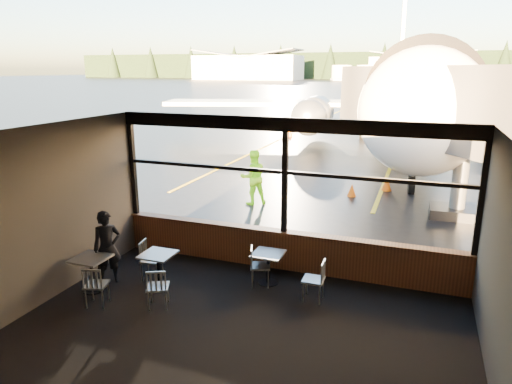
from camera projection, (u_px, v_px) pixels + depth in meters
The scene contains 33 objects.
ground_plane at pixel (415, 87), 119.46m from camera, with size 520.00×520.00×0.00m, color black.
carpet_floor at pixel (234, 337), 7.90m from camera, with size 8.00×6.00×0.01m, color black.
ceiling at pixel (231, 136), 6.99m from camera, with size 8.00×6.00×0.04m, color #38332D.
wall_left at pixel (41, 217), 8.77m from camera, with size 0.04×6.00×3.50m, color #4B433C.
wall_right at pixel (506, 280), 6.13m from camera, with size 0.04×6.00×3.50m, color #4B433C.
wall_back at pixel (120, 343), 4.73m from camera, with size 8.00×0.04×3.50m, color #4B433C.
window_sill at pixel (284, 251), 10.51m from camera, with size 8.00×0.28×0.90m, color brown.
window_header at pixel (286, 124), 9.75m from camera, with size 8.00×0.18×0.30m, color black.
mullion_left at pixel (133, 164), 11.36m from camera, with size 0.12×0.12×2.60m, color black.
mullion_centre at pixel (285, 177), 10.05m from camera, with size 0.12×0.12×2.60m, color black.
mullion_right at pixel (482, 193), 8.75m from camera, with size 0.12×0.12×2.60m, color black.
window_transom at pixel (285, 172), 10.03m from camera, with size 8.00×0.10×0.08m, color black.
airliner at pixel (409, 46), 27.46m from camera, with size 31.91×38.29×11.70m, color white, non-canonical shape.
jet_bridge at pixel (451, 137), 13.77m from camera, with size 9.47×11.58×5.05m, color #2C2D2F, non-canonical shape.
cafe_table_near at pixel (268, 268), 9.81m from camera, with size 0.64×0.64×0.71m, color gray, non-canonical shape.
cafe_table_mid at pixel (159, 270), 9.70m from camera, with size 0.67×0.67×0.73m, color #9C9790, non-canonical shape.
cafe_table_left at pixel (92, 274), 9.47m from camera, with size 0.68×0.68×0.75m, color gray, non-canonical shape.
chair_near_e at pixel (313, 280), 9.08m from camera, with size 0.47×0.47×0.86m, color beige, non-canonical shape.
chair_near_w at pixel (260, 266), 9.71m from camera, with size 0.47×0.47×0.86m, color #AFAB9E, non-canonical shape.
chair_mid_s at pixel (158, 287), 8.80m from camera, with size 0.46×0.46×0.85m, color beige, non-canonical shape.
chair_mid_w at pixel (152, 260), 10.00m from camera, with size 0.48×0.48×0.89m, color #B1ADA0, non-canonical shape.
chair_left_s at pixel (97, 285), 8.88m from camera, with size 0.46×0.46×0.85m, color #B4B0A3, non-canonical shape.
passenger at pixel (107, 248), 9.75m from camera, with size 0.59×0.39×1.61m, color black.
ground_crew at pixel (253, 177), 15.51m from camera, with size 0.91×0.71×1.87m, color #BFF219.
cone_nose at pixel (387, 184), 17.39m from camera, with size 0.39×0.39×0.54m, color orange.
cone_wing at pixel (290, 133), 31.33m from camera, with size 0.38×0.38×0.53m, color #E64F07.
hangar_left at pixel (248, 67), 195.59m from camera, with size 45.00×18.00×11.00m, color silver, non-canonical shape.
hangar_mid at pixel (420, 68), 177.11m from camera, with size 38.00×15.00×10.00m, color silver, non-canonical shape.
fuel_tank_a at pixel (342, 73), 184.83m from camera, with size 8.00×8.00×6.00m, color silver.
fuel_tank_b at pixel (367, 73), 181.52m from camera, with size 8.00×8.00×6.00m, color silver.
fuel_tank_c at pixel (393, 73), 178.22m from camera, with size 8.00×8.00×6.00m, color silver.
treeline at pixel (422, 65), 199.52m from camera, with size 360.00×3.00×12.00m, color black.
cone_extra at pixel (352, 190), 16.60m from camera, with size 0.33×0.33×0.46m, color #E46007.
Camera 1 is at (2.76, -9.42, 4.50)m, focal length 32.00 mm.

